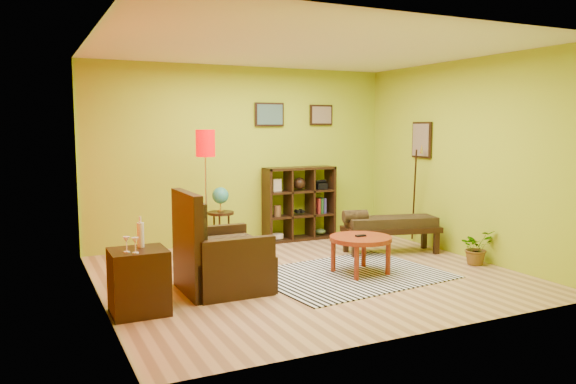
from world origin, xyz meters
name	(u,v)px	position (x,y,z in m)	size (l,w,h in m)	color
ground	(308,274)	(0.00, 0.00, 0.00)	(5.00, 5.00, 0.00)	tan
room_shell	(301,131)	(-0.09, 0.01, 1.80)	(5.04, 4.54, 2.82)	#9FB920
zebra_rug	(349,275)	(0.46, -0.25, 0.01)	(2.27, 1.73, 0.01)	white
coffee_table	(361,242)	(0.62, -0.25, 0.41)	(0.78, 0.78, 0.50)	maroon
armchair	(218,260)	(-1.23, -0.16, 0.35)	(0.96, 0.97, 1.15)	black
side_cabinet	(139,281)	(-2.20, -0.59, 0.33)	(0.55, 0.50, 0.96)	black
floor_lamp	(206,155)	(-0.90, 1.33, 1.47)	(0.27, 0.27, 1.81)	silver
globe_table	(221,203)	(-0.54, 1.79, 0.73)	(0.39, 0.39, 0.96)	black
cube_shelf	(300,203)	(0.91, 2.03, 0.60)	(1.20, 0.35, 1.20)	black
bench	(388,225)	(1.63, 0.57, 0.42)	(1.50, 0.82, 0.66)	black
potted_plant	(476,251)	(2.30, -0.51, 0.18)	(0.43, 0.47, 0.37)	#26661E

